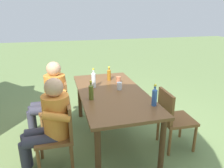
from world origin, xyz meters
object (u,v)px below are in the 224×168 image
Objects in this scene: bottle_clear at (94,79)px; dining_table at (112,97)px; cup_glass at (119,86)px; bottle_amber at (109,74)px; chair_far_right at (59,104)px; cup_terracotta at (118,80)px; backpack_by_far_side at (104,91)px; chair_far_left at (61,131)px; chair_near_left at (172,116)px; bottle_olive at (91,91)px; bottle_blue at (154,97)px; person_in_plaid_shirt at (51,95)px; person_in_white_shirt at (50,120)px.

dining_table is at bearing -138.79° from bottle_clear.
bottle_amber is at bearing 4.09° from cup_glass.
cup_terracotta is (-0.07, -0.97, 0.35)m from chair_far_right.
chair_far_left is at bearing 153.53° from backpack_by_far_side.
chair_far_right is 3.68× the size of bottle_amber.
chair_far_right reaches higher than dining_table.
chair_far_right is at bearing 72.51° from bottle_clear.
bottle_olive is (0.22, 1.10, 0.40)m from chair_near_left.
bottle_olive is at bearing 165.82° from bottle_clear.
bottle_olive is 0.77m from cup_terracotta.
bottle_amber reaches higher than dining_table.
bottle_amber is at bearing -29.75° from bottle_olive.
bottle_olive is 2.29× the size of cup_glass.
chair_far_right is 1.00× the size of chair_near_left.
bottle_blue reaches higher than cup_terracotta.
chair_near_left is at bearing -118.82° from dining_table.
bottle_amber is at bearing -82.42° from person_in_plaid_shirt.
cup_glass is at bearing -118.58° from bottle_clear.
chair_near_left is 3.68× the size of bottle_amber.
chair_far_right is 3.12× the size of bottle_blue.
person_in_plaid_shirt reaches higher than bottle_blue.
dining_table is 16.82× the size of cup_terracotta.
chair_near_left is 0.74× the size of person_in_white_shirt.
cup_terracotta is (0.35, -0.20, 0.14)m from dining_table.
cup_glass is (0.26, -0.47, -0.06)m from bottle_olive.
bottle_olive reaches higher than chair_far_left.
bottle_clear is at bearing 161.00° from backpack_by_far_side.
bottle_olive is (-0.45, 0.11, -0.02)m from bottle_clear.
bottle_clear is (-0.17, -0.65, 0.25)m from person_in_plaid_shirt.
bottle_olive is at bearing -145.54° from chair_far_right.
bottle_olive is at bearing 150.25° from bottle_amber.
bottle_olive reaches higher than chair_near_left.
bottle_clear is at bearing 35.55° from bottle_blue.
dining_table is at bearing -115.90° from person_in_plaid_shirt.
chair_near_left is 1.27m from bottle_clear.
bottle_amber is at bearing -46.49° from bottle_clear.
bottle_olive is (-0.63, -0.43, 0.40)m from chair_far_right.
bottle_blue reaches higher than bottle_amber.
bottle_clear reaches higher than dining_table.
cup_glass is (0.49, -0.90, 0.35)m from chair_far_left.
chair_far_left is at bearing 128.80° from cup_terracotta.
cup_terracotta is at bearing 36.10° from chair_near_left.
bottle_amber is at bearing 14.11° from bottle_blue.
dining_table is at bearing -60.92° from chair_far_left.
bottle_olive is (-0.63, -0.54, 0.23)m from person_in_plaid_shirt.
person_in_plaid_shirt is (0.85, 0.00, 0.00)m from person_in_white_shirt.
chair_far_left is 0.74× the size of person_in_plaid_shirt.
bottle_amber is (0.98, -0.86, 0.39)m from chair_far_left.
backpack_by_far_side is (1.53, -0.11, -0.65)m from cup_glass.
bottle_amber is 0.91× the size of bottle_olive.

